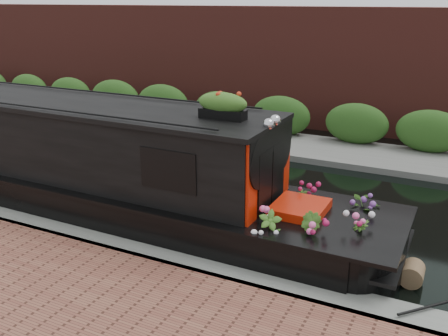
% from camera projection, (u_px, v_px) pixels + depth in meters
% --- Properties ---
extents(ground, '(80.00, 80.00, 0.00)m').
position_uv_depth(ground, '(208.00, 192.00, 11.56)').
color(ground, black).
rests_on(ground, ground).
extents(near_bank_coping, '(40.00, 0.60, 0.50)m').
position_uv_depth(near_bank_coping, '(120.00, 254.00, 8.76)').
color(near_bank_coping, slate).
rests_on(near_bank_coping, ground).
extents(far_bank_path, '(40.00, 2.40, 0.34)m').
position_uv_depth(far_bank_path, '(273.00, 146.00, 15.12)').
color(far_bank_path, slate).
rests_on(far_bank_path, ground).
extents(far_hedge, '(40.00, 1.10, 2.80)m').
position_uv_depth(far_hedge, '(283.00, 139.00, 15.89)').
color(far_hedge, '#274E1A').
rests_on(far_hedge, ground).
extents(far_brick_wall, '(40.00, 1.00, 8.00)m').
position_uv_depth(far_brick_wall, '(303.00, 125.00, 17.67)').
color(far_brick_wall, '#5C251F').
rests_on(far_brick_wall, ground).
extents(narrowboat, '(12.75, 2.32, 3.00)m').
position_uv_depth(narrowboat, '(73.00, 168.00, 10.42)').
color(narrowboat, black).
rests_on(narrowboat, ground).
extents(rope_fender, '(0.36, 0.42, 0.36)m').
position_uv_depth(rope_fender, '(412.00, 273.00, 7.79)').
color(rope_fender, brown).
rests_on(rope_fender, ground).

